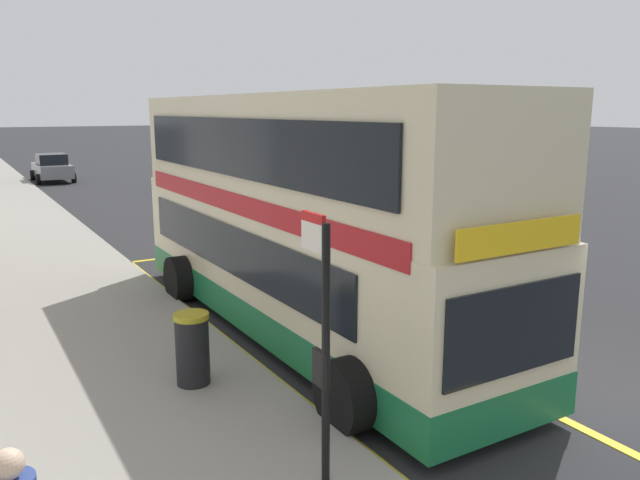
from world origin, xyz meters
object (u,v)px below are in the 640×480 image
(parked_car_maroon_ahead, at_px, (221,172))
(parked_car_grey_kerbside, at_px, (52,168))
(bus_stop_sign, at_px, (322,333))
(litter_bin, at_px, (192,348))
(double_decker_bus, at_px, (298,223))

(parked_car_maroon_ahead, xyz_separation_m, parked_car_grey_kerbside, (-7.58, 7.27, 0.00))
(bus_stop_sign, height_order, parked_car_grey_kerbside, bus_stop_sign)
(parked_car_maroon_ahead, height_order, parked_car_grey_kerbside, same)
(bus_stop_sign, xyz_separation_m, parked_car_maroon_ahead, (9.70, 26.87, -1.05))
(parked_car_grey_kerbside, distance_m, litter_bin, 31.11)
(parked_car_maroon_ahead, bearing_deg, parked_car_grey_kerbside, 137.13)
(parked_car_maroon_ahead, bearing_deg, litter_bin, -112.03)
(double_decker_bus, relative_size, parked_car_maroon_ahead, 2.51)
(double_decker_bus, bearing_deg, parked_car_grey_kerbside, 90.45)
(parked_car_grey_kerbside, bearing_deg, bus_stop_sign, -92.13)
(bus_stop_sign, distance_m, litter_bin, 3.36)
(parked_car_maroon_ahead, relative_size, parked_car_grey_kerbside, 1.00)
(double_decker_bus, bearing_deg, bus_stop_sign, -116.23)
(parked_car_grey_kerbside, bearing_deg, parked_car_maroon_ahead, -42.37)
(bus_stop_sign, bearing_deg, litter_bin, 96.50)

